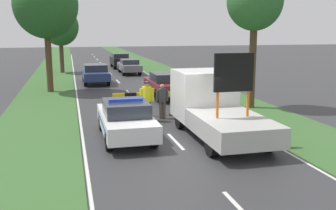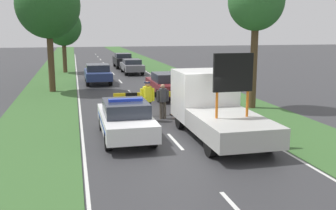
# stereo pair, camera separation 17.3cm
# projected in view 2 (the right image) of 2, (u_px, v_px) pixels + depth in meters

# --- Properties ---
(ground_plane) EXTENTS (160.00, 160.00, 0.00)m
(ground_plane) POSITION_uv_depth(u_px,v_px,m) (177.00, 144.00, 14.20)
(ground_plane) COLOR #333335
(lane_markings) EXTENTS (6.74, 71.87, 0.01)m
(lane_markings) POSITION_uv_depth(u_px,v_px,m) (121.00, 82.00, 30.95)
(lane_markings) COLOR silver
(lane_markings) RESTS_ON ground
(grass_verge_left) EXTENTS (3.52, 120.00, 0.03)m
(grass_verge_left) POSITION_uv_depth(u_px,v_px,m) (54.00, 80.00, 32.11)
(grass_verge_left) COLOR #38602D
(grass_verge_left) RESTS_ON ground
(grass_verge_right) EXTENTS (3.52, 120.00, 0.03)m
(grass_verge_right) POSITION_uv_depth(u_px,v_px,m) (176.00, 76.00, 34.47)
(grass_verge_right) COLOR #38602D
(grass_verge_right) RESTS_ON ground
(police_car) EXTENTS (1.81, 4.64, 1.55)m
(police_car) POSITION_uv_depth(u_px,v_px,m) (125.00, 119.00, 14.82)
(police_car) COLOR white
(police_car) RESTS_ON ground
(work_truck) EXTENTS (2.29, 6.06, 3.29)m
(work_truck) POSITION_uv_depth(u_px,v_px,m) (213.00, 105.00, 15.33)
(work_truck) COLOR white
(work_truck) RESTS_ON ground
(road_barrier) EXTENTS (3.36, 0.08, 1.14)m
(road_barrier) POSITION_uv_depth(u_px,v_px,m) (149.00, 96.00, 18.67)
(road_barrier) COLOR black
(road_barrier) RESTS_ON ground
(police_officer) EXTENTS (0.65, 0.41, 1.81)m
(police_officer) POSITION_uv_depth(u_px,v_px,m) (147.00, 98.00, 17.52)
(police_officer) COLOR #191E38
(police_officer) RESTS_ON ground
(pedestrian_civilian) EXTENTS (0.58, 0.37, 1.62)m
(pedestrian_civilian) POSITION_uv_depth(u_px,v_px,m) (163.00, 98.00, 18.03)
(pedestrian_civilian) COLOR brown
(pedestrian_civilian) RESTS_ON ground
(traffic_cone_near_police) EXTENTS (0.35, 0.35, 0.50)m
(traffic_cone_near_police) POSITION_uv_depth(u_px,v_px,m) (179.00, 104.00, 20.49)
(traffic_cone_near_police) COLOR black
(traffic_cone_near_police) RESTS_ON ground
(traffic_cone_centre_front) EXTENTS (0.44, 0.44, 0.60)m
(traffic_cone_centre_front) POSITION_uv_depth(u_px,v_px,m) (175.00, 109.00, 18.91)
(traffic_cone_centre_front) COLOR black
(traffic_cone_centre_front) RESTS_ON ground
(queued_car_wagon_maroon) EXTENTS (1.73, 4.58, 1.49)m
(queued_car_wagon_maroon) POSITION_uv_depth(u_px,v_px,m) (166.00, 84.00, 23.73)
(queued_car_wagon_maroon) COLOR maroon
(queued_car_wagon_maroon) RESTS_ON ground
(queued_car_hatch_blue) EXTENTS (1.88, 4.60, 1.47)m
(queued_car_hatch_blue) POSITION_uv_depth(u_px,v_px,m) (98.00, 73.00, 29.85)
(queued_car_hatch_blue) COLOR navy
(queued_car_hatch_blue) RESTS_ON ground
(queued_car_suv_grey) EXTENTS (1.70, 4.62, 1.35)m
(queued_car_suv_grey) POSITION_uv_depth(u_px,v_px,m) (132.00, 66.00, 36.37)
(queued_car_suv_grey) COLOR slate
(queued_car_suv_grey) RESTS_ON ground
(queued_car_sedan_black) EXTENTS (1.76, 4.60, 1.55)m
(queued_car_sedan_black) POSITION_uv_depth(u_px,v_px,m) (123.00, 60.00, 41.88)
(queued_car_sedan_black) COLOR black
(queued_car_sedan_black) RESTS_ON ground
(roadside_tree_near_left) EXTENTS (3.36, 3.36, 6.06)m
(roadside_tree_near_left) POSITION_uv_depth(u_px,v_px,m) (63.00, 27.00, 36.51)
(roadside_tree_near_left) COLOR #4C3823
(roadside_tree_near_left) RESTS_ON ground
(roadside_tree_near_right) EXTENTS (4.05, 4.05, 7.72)m
(roadside_tree_near_right) POSITION_uv_depth(u_px,v_px,m) (48.00, 5.00, 24.88)
(roadside_tree_near_right) COLOR #4C3823
(roadside_tree_near_right) RESTS_ON ground
(roadside_tree_mid_left) EXTENTS (2.82, 2.82, 6.95)m
(roadside_tree_mid_left) POSITION_uv_depth(u_px,v_px,m) (256.00, 2.00, 19.59)
(roadside_tree_mid_left) COLOR #4C3823
(roadside_tree_mid_left) RESTS_ON ground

